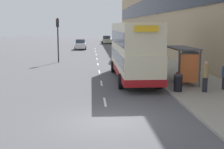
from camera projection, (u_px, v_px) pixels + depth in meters
name	position (u px, v px, depth m)	size (l,w,h in m)	color
ground_plane	(108.00, 121.00, 13.56)	(220.00, 220.00, 0.00)	#515156
pavement	(134.00, 50.00, 51.93)	(5.00, 93.00, 0.14)	gray
terrace_facade	(159.00, 1.00, 50.94)	(3.10, 93.00, 16.15)	tan
lane_mark_0	(105.00, 102.00, 17.01)	(0.12, 2.00, 0.01)	silver
lane_mark_1	(101.00, 83.00, 22.50)	(0.12, 2.00, 0.01)	silver
lane_mark_2	(99.00, 72.00, 28.00)	(0.12, 2.00, 0.01)	silver
lane_mark_3	(98.00, 64.00, 33.49)	(0.12, 2.00, 0.01)	silver
lane_mark_4	(97.00, 59.00, 38.99)	(0.12, 2.00, 0.01)	silver
lane_mark_5	(96.00, 55.00, 44.48)	(0.12, 2.00, 0.01)	silver
lane_mark_6	(96.00, 51.00, 49.97)	(0.12, 2.00, 0.01)	silver
lane_mark_7	(95.00, 49.00, 55.47)	(0.12, 2.00, 0.01)	silver
bus_shelter	(185.00, 58.00, 21.63)	(1.60, 4.20, 2.48)	#4C4C51
double_decker_bus_near	(133.00, 50.00, 23.63)	(2.85, 11.18, 4.30)	beige
car_0	(106.00, 40.00, 70.78)	(2.00, 3.84, 1.82)	#B7B799
car_1	(122.00, 54.00, 35.60)	(2.02, 3.92, 1.82)	silver
car_2	(80.00, 44.00, 53.95)	(1.95, 4.00, 1.75)	silver
pedestrian_1	(181.00, 61.00, 26.82)	(0.36, 0.36, 1.81)	#23232D
pedestrian_2	(205.00, 76.00, 18.78)	(0.37, 0.37, 1.86)	#23232D
litter_bin	(178.00, 83.00, 18.98)	(0.55, 0.55, 1.05)	black
traffic_light_far_kerb	(58.00, 33.00, 34.63)	(0.30, 0.32, 4.95)	black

